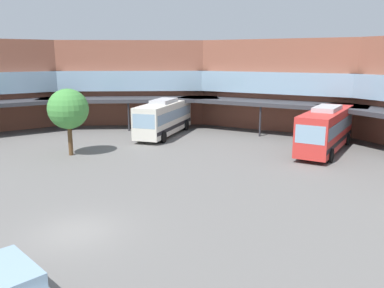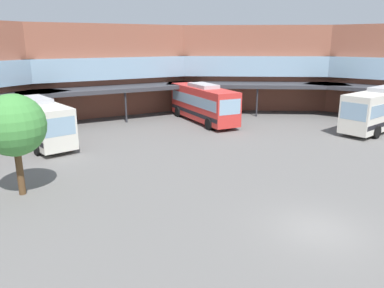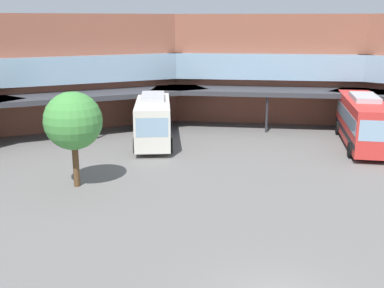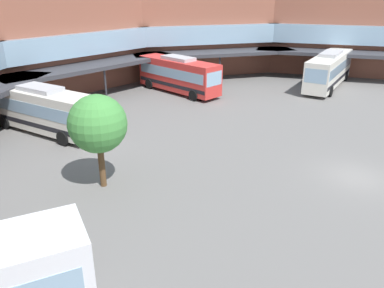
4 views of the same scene
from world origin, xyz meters
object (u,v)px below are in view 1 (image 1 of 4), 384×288
(bus_3, at_px, (326,129))
(parked_car, at_px, (5,287))
(bus_2, at_px, (164,117))
(plaza_tree, at_px, (68,109))

(bus_3, relative_size, parked_car, 2.25)
(bus_2, xyz_separation_m, plaza_tree, (-5.11, -9.73, 1.93))
(bus_2, bearing_deg, plaza_tree, -22.67)
(bus_2, height_order, parked_car, bus_2)
(bus_2, relative_size, plaza_tree, 1.86)
(bus_2, xyz_separation_m, bus_3, (15.45, -3.75, 0.08))
(plaza_tree, bearing_deg, bus_2, 62.28)
(bus_3, height_order, parked_car, bus_3)
(bus_2, distance_m, plaza_tree, 11.16)
(bus_2, distance_m, bus_3, 15.90)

